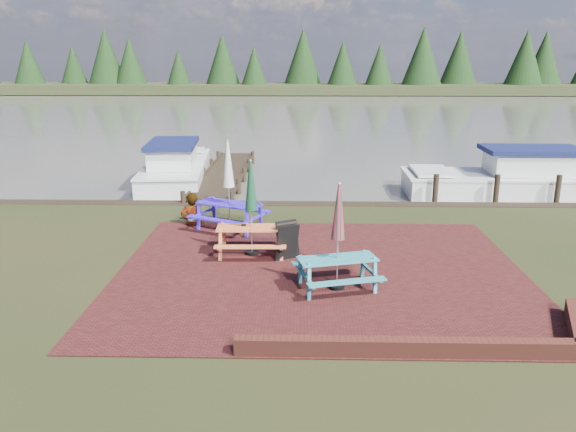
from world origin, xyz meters
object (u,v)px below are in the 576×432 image
(picnic_table_teal, at_px, (338,253))
(person, at_px, (191,194))
(picnic_table_blue, at_px, (229,199))
(chalkboard, at_px, (287,241))
(boat_near, at_px, (510,181))
(picnic_table_red, at_px, (252,223))
(jetty, at_px, (225,174))
(boat_jetty, at_px, (176,169))

(picnic_table_teal, height_order, person, picnic_table_teal)
(picnic_table_teal, distance_m, person, 5.89)
(picnic_table_teal, bearing_deg, picnic_table_blue, 108.64)
(picnic_table_teal, xyz_separation_m, chalkboard, (-1.06, 1.74, -0.32))
(picnic_table_teal, relative_size, boat_near, 0.31)
(picnic_table_red, xyz_separation_m, boat_near, (8.59, 6.88, -0.43))
(jetty, bearing_deg, picnic_table_red, -78.40)
(boat_jetty, height_order, boat_near, boat_near)
(picnic_table_red, relative_size, person, 1.25)
(person, bearing_deg, chalkboard, 128.05)
(picnic_table_teal, bearing_deg, person, 115.49)
(picnic_table_teal, xyz_separation_m, boat_near, (6.67, 8.91, -0.40))
(jetty, distance_m, person, 6.76)
(picnic_table_red, relative_size, picnic_table_blue, 0.93)
(boat_jetty, distance_m, boat_near, 12.48)
(picnic_table_red, height_order, person, picnic_table_red)
(picnic_table_teal, height_order, picnic_table_blue, picnic_table_blue)
(picnic_table_teal, distance_m, boat_jetty, 12.19)
(picnic_table_blue, distance_m, boat_jetty, 7.34)
(boat_near, distance_m, person, 11.41)
(picnic_table_blue, distance_m, boat_near, 10.57)
(boat_near, bearing_deg, picnic_table_blue, 118.38)
(jetty, height_order, boat_jetty, boat_jetty)
(chalkboard, distance_m, boat_jetty, 10.15)
(picnic_table_teal, height_order, chalkboard, picnic_table_teal)
(person, bearing_deg, boat_jetty, -80.97)
(boat_jetty, bearing_deg, picnic_table_teal, -67.84)
(picnic_table_blue, height_order, chalkboard, picnic_table_blue)
(picnic_table_blue, bearing_deg, picnic_table_red, -43.34)
(person, bearing_deg, jetty, -97.47)
(boat_jetty, bearing_deg, boat_near, -14.20)
(picnic_table_teal, xyz_separation_m, picnic_table_red, (-1.93, 2.03, 0.03))
(boat_jetty, relative_size, person, 3.66)
(picnic_table_red, xyz_separation_m, chalkboard, (0.86, -0.29, -0.35))
(picnic_table_blue, xyz_separation_m, boat_near, (9.39, 4.84, -0.49))
(boat_jetty, bearing_deg, jetty, 6.85)
(chalkboard, xyz_separation_m, jetty, (-2.74, 9.45, -0.35))
(jetty, bearing_deg, chalkboard, -73.83)
(picnic_table_blue, xyz_separation_m, person, (-1.11, 0.40, 0.05))
(boat_jetty, bearing_deg, picnic_table_blue, -71.81)
(jetty, height_order, person, person)
(picnic_table_blue, bearing_deg, picnic_table_teal, -30.84)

